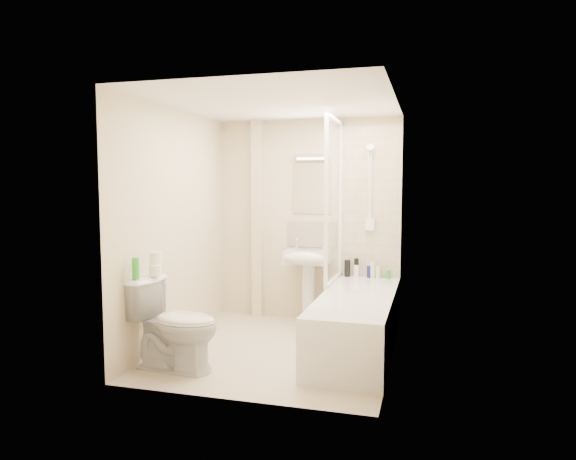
# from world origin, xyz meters

# --- Properties ---
(floor) EXTENTS (2.50, 2.50, 0.00)m
(floor) POSITION_xyz_m (0.00, 0.00, 0.00)
(floor) COLOR beige
(floor) RESTS_ON ground
(wall_back) EXTENTS (2.20, 0.02, 2.40)m
(wall_back) POSITION_xyz_m (0.00, 1.25, 1.20)
(wall_back) COLOR beige
(wall_back) RESTS_ON ground
(wall_left) EXTENTS (0.02, 2.50, 2.40)m
(wall_left) POSITION_xyz_m (-1.10, 0.00, 1.20)
(wall_left) COLOR beige
(wall_left) RESTS_ON ground
(wall_right) EXTENTS (0.02, 2.50, 2.40)m
(wall_right) POSITION_xyz_m (1.10, 0.00, 1.20)
(wall_right) COLOR beige
(wall_right) RESTS_ON ground
(ceiling) EXTENTS (2.20, 2.50, 0.02)m
(ceiling) POSITION_xyz_m (0.00, 0.00, 2.40)
(ceiling) COLOR white
(ceiling) RESTS_ON wall_back
(tile_back) EXTENTS (0.70, 0.01, 1.75)m
(tile_back) POSITION_xyz_m (0.75, 1.24, 1.42)
(tile_back) COLOR beige
(tile_back) RESTS_ON wall_back
(tile_right) EXTENTS (0.01, 2.10, 1.75)m
(tile_right) POSITION_xyz_m (1.09, 0.20, 1.42)
(tile_right) COLOR beige
(tile_right) RESTS_ON wall_right
(pipe_boxing) EXTENTS (0.12, 0.12, 2.40)m
(pipe_boxing) POSITION_xyz_m (-0.62, 1.19, 1.20)
(pipe_boxing) COLOR beige
(pipe_boxing) RESTS_ON ground
(splashback) EXTENTS (0.60, 0.02, 0.30)m
(splashback) POSITION_xyz_m (0.05, 1.24, 1.03)
(splashback) COLOR beige
(splashback) RESTS_ON wall_back
(mirror) EXTENTS (0.46, 0.01, 0.60)m
(mirror) POSITION_xyz_m (0.05, 1.24, 1.58)
(mirror) COLOR white
(mirror) RESTS_ON wall_back
(strip_light) EXTENTS (0.42, 0.07, 0.07)m
(strip_light) POSITION_xyz_m (0.05, 1.22, 1.95)
(strip_light) COLOR silver
(strip_light) RESTS_ON wall_back
(bathtub) EXTENTS (0.70, 2.10, 0.55)m
(bathtub) POSITION_xyz_m (0.75, 0.20, 0.29)
(bathtub) COLOR white
(bathtub) RESTS_ON ground
(shower_screen) EXTENTS (0.04, 0.92, 1.80)m
(shower_screen) POSITION_xyz_m (0.40, 0.80, 1.45)
(shower_screen) COLOR white
(shower_screen) RESTS_ON bathtub
(shower_fixture) EXTENTS (0.10, 0.16, 0.99)m
(shower_fixture) POSITION_xyz_m (0.75, 1.19, 1.55)
(shower_fixture) COLOR white
(shower_fixture) RESTS_ON wall_back
(pedestal_sink) EXTENTS (0.51, 0.47, 0.99)m
(pedestal_sink) POSITION_xyz_m (0.05, 1.01, 0.69)
(pedestal_sink) COLOR white
(pedestal_sink) RESTS_ON ground
(bottle_black_a) EXTENTS (0.07, 0.07, 0.20)m
(bottle_black_a) POSITION_xyz_m (0.50, 1.16, 0.65)
(bottle_black_a) COLOR black
(bottle_black_a) RESTS_ON bathtub
(bottle_white_a) EXTENTS (0.06, 0.06, 0.14)m
(bottle_white_a) POSITION_xyz_m (0.61, 1.16, 0.62)
(bottle_white_a) COLOR white
(bottle_white_a) RESTS_ON bathtub
(bottle_black_b) EXTENTS (0.05, 0.05, 0.22)m
(bottle_black_b) POSITION_xyz_m (0.60, 1.16, 0.66)
(bottle_black_b) COLOR black
(bottle_black_b) RESTS_ON bathtub
(bottle_blue) EXTENTS (0.06, 0.06, 0.14)m
(bottle_blue) POSITION_xyz_m (0.76, 1.16, 0.62)
(bottle_blue) COLOR navy
(bottle_blue) RESTS_ON bathtub
(bottle_cream) EXTENTS (0.07, 0.07, 0.19)m
(bottle_cream) POSITION_xyz_m (0.79, 1.16, 0.64)
(bottle_cream) COLOR beige
(bottle_cream) RESTS_ON bathtub
(bottle_white_b) EXTENTS (0.06, 0.06, 0.14)m
(bottle_white_b) POSITION_xyz_m (0.86, 1.16, 0.62)
(bottle_white_b) COLOR silver
(bottle_white_b) RESTS_ON bathtub
(bottle_green) EXTENTS (0.06, 0.06, 0.09)m
(bottle_green) POSITION_xyz_m (0.97, 1.16, 0.60)
(bottle_green) COLOR green
(bottle_green) RESTS_ON bathtub
(toilet) EXTENTS (0.60, 0.88, 0.81)m
(toilet) POSITION_xyz_m (-0.72, -0.77, 0.41)
(toilet) COLOR white
(toilet) RESTS_ON ground
(toilet_roll_lower) EXTENTS (0.11, 0.11, 0.09)m
(toilet_roll_lower) POSITION_xyz_m (-0.94, -0.71, 0.86)
(toilet_roll_lower) COLOR white
(toilet_roll_lower) RESTS_ON toilet
(toilet_roll_upper) EXTENTS (0.11, 0.11, 0.11)m
(toilet_roll_upper) POSITION_xyz_m (-0.95, -0.67, 0.96)
(toilet_roll_upper) COLOR white
(toilet_roll_upper) RESTS_ON toilet_roll_lower
(green_bottle) EXTENTS (0.06, 0.06, 0.18)m
(green_bottle) POSITION_xyz_m (-1.01, -0.90, 0.91)
(green_bottle) COLOR green
(green_bottle) RESTS_ON toilet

